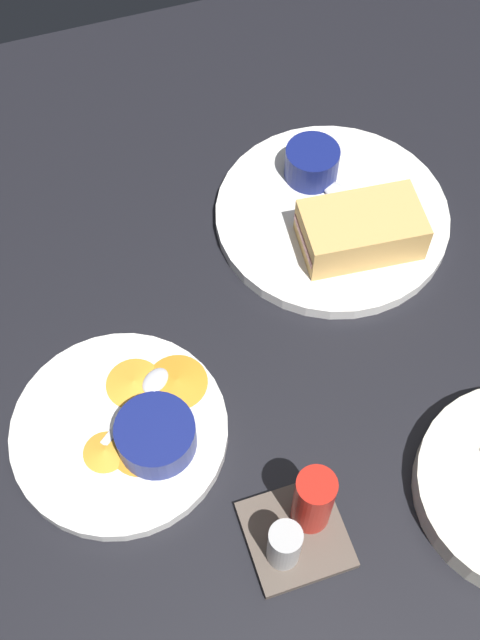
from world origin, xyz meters
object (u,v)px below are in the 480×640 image
Objects in this scene: spoon_by_dark_ramekin at (344,197)px; ramekin_light_gravy at (156,435)px; sandwich_half_near at (361,230)px; condiment_caddy at (301,522)px; spoon_by_gravy_ramekin at (147,391)px; plate_sandwich_main at (332,216)px; plate_chips_companion at (120,431)px; ramekin_dark_sauce at (312,162)px.

ramekin_light_gravy reaches higher than spoon_by_dark_ramekin.
condiment_caddy is (17.46, 27.98, -0.59)cm from sandwich_half_near.
spoon_by_dark_ramekin is 1.09× the size of spoon_by_gravy_ramekin.
sandwich_half_near is 1.59× the size of spoon_by_gravy_ramekin.
sandwich_half_near reaches higher than spoon_by_dark_ramekin.
plate_sandwich_main is 2.82× the size of condiment_caddy.
plate_chips_companion is (29.68, 18.20, 0.00)cm from plate_sandwich_main.
plate_chips_companion is at bearing 23.25° from sandwich_half_near.
plate_sandwich_main is 6.71cm from ramekin_dark_sauce.
condiment_caddy reaches higher than spoon_by_gravy_ramekin.
spoon_by_dark_ramekin is at bearing -144.45° from plate_sandwich_main.
sandwich_half_near is 32.99cm from condiment_caddy.
ramekin_dark_sauce is 33.42cm from spoon_by_gravy_ramekin.
condiment_caddy is (18.22, 34.29, 1.44)cm from spoon_by_dark_ramekin.
spoon_by_dark_ramekin is at bearing -117.99° from condiment_caddy.
ramekin_light_gravy is at bearing 45.87° from ramekin_dark_sauce.
condiment_caddy is (-13.32, 14.76, 2.61)cm from plate_chips_companion.
ramekin_dark_sauce reaches higher than spoon_by_gravy_ramekin.
spoon_by_dark_ramekin is (-2.25, 4.69, -1.77)cm from ramekin_dark_sauce.
spoon_by_gravy_ramekin is (27.85, 16.72, 0.00)cm from spoon_by_dark_ramekin.
ramekin_light_gravy is 5.72cm from spoon_by_gravy_ramekin.
condiment_caddy is at bearing 67.72° from ramekin_dark_sauce.
sandwich_half_near reaches higher than spoon_by_gravy_ramekin.
ramekin_light_gravy is 15.76cm from condiment_caddy.
sandwich_half_near reaches higher than plate_sandwich_main.
spoon_by_gravy_ramekin is at bearing -142.66° from plate_chips_companion.
plate_sandwich_main is at bearing -116.39° from condiment_caddy.
spoon_by_dark_ramekin is (-0.76, -6.31, -2.04)cm from sandwich_half_near.
ramekin_dark_sauce is 0.66× the size of spoon_by_dark_ramekin.
spoon_by_dark_ramekin is (-1.87, -1.34, 1.16)cm from plate_sandwich_main.
ramekin_dark_sauce is 37.47cm from ramekin_light_gravy.
sandwich_half_near reaches higher than ramekin_dark_sauce.
spoon_by_dark_ramekin and spoon_by_gravy_ramekin have the same top height.
ramekin_light_gravy is at bearing 29.96° from sandwich_half_near.
condiment_caddy is (16.35, 32.96, 2.61)cm from plate_sandwich_main.
ramekin_dark_sauce is 0.29× the size of plate_chips_companion.
plate_sandwich_main is 4.27× the size of ramekin_dark_sauce.
ramekin_dark_sauce is at bearing -112.28° from condiment_caddy.
ramekin_light_gravy is (26.09, 26.89, -0.24)cm from ramekin_dark_sauce.
ramekin_dark_sauce is 5.49cm from spoon_by_dark_ramekin.
ramekin_dark_sauce is 38.13cm from plate_chips_companion.
spoon_by_dark_ramekin is 1.24× the size of ramekin_light_gravy.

